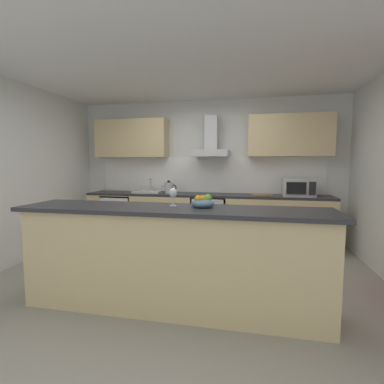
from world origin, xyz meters
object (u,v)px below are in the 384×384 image
fruit_bowl (203,203)px  wine_glass (173,194)px  oven (210,219)px  chopping_board (262,195)px  kettle (169,188)px  sink (149,191)px  range_hood (211,144)px  refrigerator (121,217)px  microwave (298,187)px

fruit_bowl → wine_glass: bearing=175.3°
oven → chopping_board: (0.90, -0.02, 0.45)m
kettle → wine_glass: wine_glass is taller
sink → wine_glass: size_ratio=2.81×
oven → chopping_board: 1.00m
range_hood → fruit_bowl: size_ratio=3.27×
sink → fruit_bowl: 2.69m
oven → wine_glass: wine_glass is taller
sink → range_hood: size_ratio=0.69×
wine_glass → refrigerator: bearing=126.4°
microwave → oven: bearing=178.9°
oven → fruit_bowl: (0.27, -2.28, 0.60)m
oven → refrigerator: size_ratio=0.94×
wine_glass → fruit_bowl: bearing=-4.7°
wine_glass → range_hood: bearing=89.1°
refrigerator → chopping_board: (2.59, -0.02, 0.49)m
sink → wine_glass: 2.53m
oven → fruit_bowl: bearing=-83.3°
range_hood → chopping_board: size_ratio=2.12×
oven → chopping_board: size_ratio=2.35×
microwave → chopping_board: bearing=179.6°
wine_glass → chopping_board: wine_glass is taller
chopping_board → refrigerator: bearing=179.5°
refrigerator → chopping_board: size_ratio=2.50×
oven → microwave: size_ratio=1.60×
range_hood → kettle: bearing=-167.6°
wine_glass → chopping_board: (0.93, 2.23, -0.23)m
chopping_board → wine_glass: bearing=-112.7°
kettle → chopping_board: bearing=0.3°
refrigerator → sink: size_ratio=1.70×
kettle → range_hood: range_hood is taller
oven → range_hood: range_hood is taller
kettle → chopping_board: size_ratio=0.85×
sink → chopping_board: size_ratio=1.47×
wine_glass → fruit_bowl: size_ratio=0.81×
refrigerator → chopping_board: bearing=-0.5°
range_hood → chopping_board: (0.90, -0.15, -0.88)m
range_hood → wine_glass: 2.47m
oven → sink: (-1.14, 0.01, 0.47)m
kettle → fruit_bowl: fruit_bowl is taller
microwave → kettle: 2.22m
sink → fruit_bowl: (1.41, -2.29, 0.13)m
kettle → chopping_board: 1.64m
refrigerator → fruit_bowl: size_ratio=3.86×
sink → range_hood: 1.44m
oven → range_hood: (0.00, 0.13, 1.33)m
microwave → range_hood: bearing=173.9°
refrigerator → microwave: size_ratio=1.70×
kettle → fruit_bowl: size_ratio=1.31×
microwave → fruit_bowl: microwave is taller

